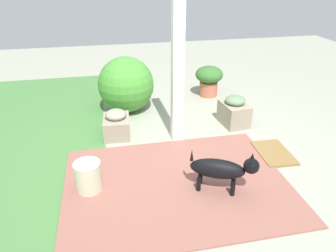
{
  "coord_description": "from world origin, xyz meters",
  "views": [
    {
      "loc": [
        -3.41,
        0.91,
        2.15
      ],
      "look_at": [
        0.04,
        0.2,
        0.32
      ],
      "focal_mm": 33.78,
      "sensor_mm": 36.0,
      "label": 1
    }
  ],
  "objects_px": {
    "stone_planter_nearest": "(234,111)",
    "round_shrub": "(126,85)",
    "porch_pillar": "(178,61)",
    "doormat": "(274,153)",
    "ceramic_urn": "(88,177)",
    "dog": "(222,169)",
    "terracotta_pot_broad": "(209,78)",
    "stone_planter_far": "(117,124)"
  },
  "relations": [
    {
      "from": "round_shrub",
      "to": "doormat",
      "type": "relative_size",
      "value": 1.48
    },
    {
      "from": "stone_planter_far",
      "to": "round_shrub",
      "type": "bearing_deg",
      "value": -14.74
    },
    {
      "from": "dog",
      "to": "ceramic_urn",
      "type": "distance_m",
      "value": 1.38
    },
    {
      "from": "porch_pillar",
      "to": "stone_planter_nearest",
      "type": "height_order",
      "value": "porch_pillar"
    },
    {
      "from": "terracotta_pot_broad",
      "to": "round_shrub",
      "type": "bearing_deg",
      "value": 103.31
    },
    {
      "from": "dog",
      "to": "ceramic_urn",
      "type": "xyz_separation_m",
      "value": [
        0.29,
        1.35,
        -0.11
      ]
    },
    {
      "from": "ceramic_urn",
      "to": "doormat",
      "type": "distance_m",
      "value": 2.27
    },
    {
      "from": "stone_planter_nearest",
      "to": "stone_planter_far",
      "type": "relative_size",
      "value": 1.04
    },
    {
      "from": "stone_planter_far",
      "to": "ceramic_urn",
      "type": "relative_size",
      "value": 1.38
    },
    {
      "from": "dog",
      "to": "doormat",
      "type": "bearing_deg",
      "value": -58.8
    },
    {
      "from": "terracotta_pot_broad",
      "to": "dog",
      "type": "height_order",
      "value": "terracotta_pot_broad"
    },
    {
      "from": "round_shrub",
      "to": "dog",
      "type": "distance_m",
      "value": 2.39
    },
    {
      "from": "stone_planter_far",
      "to": "terracotta_pot_broad",
      "type": "height_order",
      "value": "terracotta_pot_broad"
    },
    {
      "from": "ceramic_urn",
      "to": "doormat",
      "type": "relative_size",
      "value": 0.57
    },
    {
      "from": "stone_planter_nearest",
      "to": "terracotta_pot_broad",
      "type": "height_order",
      "value": "terracotta_pot_broad"
    },
    {
      "from": "terracotta_pot_broad",
      "to": "dog",
      "type": "distance_m",
      "value": 2.69
    },
    {
      "from": "porch_pillar",
      "to": "doormat",
      "type": "distance_m",
      "value": 1.66
    },
    {
      "from": "porch_pillar",
      "to": "stone_planter_far",
      "type": "relative_size",
      "value": 4.57
    },
    {
      "from": "porch_pillar",
      "to": "round_shrub",
      "type": "xyz_separation_m",
      "value": [
        1.05,
        0.58,
        -0.63
      ]
    },
    {
      "from": "stone_planter_nearest",
      "to": "doormat",
      "type": "height_order",
      "value": "stone_planter_nearest"
    },
    {
      "from": "stone_planter_nearest",
      "to": "stone_planter_far",
      "type": "distance_m",
      "value": 1.71
    },
    {
      "from": "stone_planter_nearest",
      "to": "stone_planter_far",
      "type": "height_order",
      "value": "stone_planter_nearest"
    },
    {
      "from": "stone_planter_nearest",
      "to": "terracotta_pot_broad",
      "type": "relative_size",
      "value": 0.9
    },
    {
      "from": "doormat",
      "to": "dog",
      "type": "bearing_deg",
      "value": 121.2
    },
    {
      "from": "round_shrub",
      "to": "dog",
      "type": "xyz_separation_m",
      "value": [
        -2.25,
        -0.78,
        -0.16
      ]
    },
    {
      "from": "porch_pillar",
      "to": "doormat",
      "type": "height_order",
      "value": "porch_pillar"
    },
    {
      "from": "stone_planter_far",
      "to": "stone_planter_nearest",
      "type": "bearing_deg",
      "value": -89.84
    },
    {
      "from": "stone_planter_far",
      "to": "dog",
      "type": "distance_m",
      "value": 1.74
    },
    {
      "from": "stone_planter_far",
      "to": "round_shrub",
      "type": "xyz_separation_m",
      "value": [
        0.82,
        -0.22,
        0.27
      ]
    },
    {
      "from": "stone_planter_nearest",
      "to": "round_shrub",
      "type": "bearing_deg",
      "value": 61.46
    },
    {
      "from": "stone_planter_far",
      "to": "ceramic_urn",
      "type": "height_order",
      "value": "stone_planter_far"
    },
    {
      "from": "round_shrub",
      "to": "terracotta_pot_broad",
      "type": "distance_m",
      "value": 1.53
    },
    {
      "from": "doormat",
      "to": "round_shrub",
      "type": "bearing_deg",
      "value": 44.7
    },
    {
      "from": "porch_pillar",
      "to": "dog",
      "type": "distance_m",
      "value": 1.45
    },
    {
      "from": "round_shrub",
      "to": "stone_planter_nearest",
      "type": "bearing_deg",
      "value": -118.54
    },
    {
      "from": "porch_pillar",
      "to": "dog",
      "type": "height_order",
      "value": "porch_pillar"
    },
    {
      "from": "terracotta_pot_broad",
      "to": "porch_pillar",
      "type": "bearing_deg",
      "value": 147.1
    },
    {
      "from": "porch_pillar",
      "to": "stone_planter_nearest",
      "type": "distance_m",
      "value": 1.28
    },
    {
      "from": "porch_pillar",
      "to": "round_shrub",
      "type": "distance_m",
      "value": 1.35
    },
    {
      "from": "terracotta_pot_broad",
      "to": "doormat",
      "type": "height_order",
      "value": "terracotta_pot_broad"
    },
    {
      "from": "terracotta_pot_broad",
      "to": "ceramic_urn",
      "type": "distance_m",
      "value": 3.1
    },
    {
      "from": "porch_pillar",
      "to": "stone_planter_nearest",
      "type": "relative_size",
      "value": 4.4
    }
  ]
}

